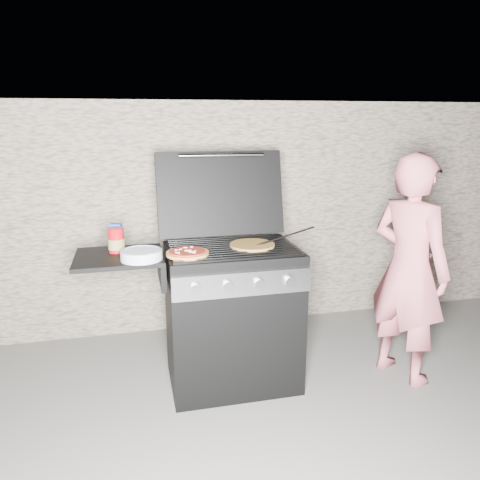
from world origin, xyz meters
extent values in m
plane|color=#585858|center=(0.00, 0.00, 0.00)|extent=(50.00, 50.00, 0.00)
cube|color=gray|center=(0.00, 1.05, 0.90)|extent=(8.00, 0.35, 1.80)
cylinder|color=gold|center=(0.12, -0.02, 0.92)|extent=(0.30, 0.30, 0.01)
cylinder|color=#A10A13|center=(-0.68, 0.07, 0.97)|extent=(0.11, 0.11, 0.14)
cube|color=blue|center=(-0.68, 0.17, 0.98)|extent=(0.08, 0.06, 0.15)
cylinder|color=silver|center=(-0.54, -0.12, 0.93)|extent=(0.28, 0.28, 0.05)
imported|color=#B75662|center=(1.11, -0.18, 0.74)|extent=(0.53, 0.63, 1.48)
cylinder|color=black|center=(0.34, 0.00, 0.95)|extent=(0.43, 0.11, 0.09)
camera|label=1|loc=(-0.58, -2.68, 1.67)|focal=35.00mm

